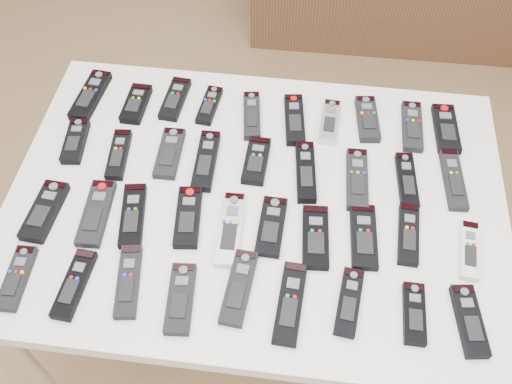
# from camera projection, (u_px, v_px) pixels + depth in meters

# --- Properties ---
(ground) EXTENTS (4.00, 4.00, 0.00)m
(ground) POSITION_uv_depth(u_px,v_px,m) (283.00, 345.00, 2.01)
(ground) COLOR #9B6D4F
(ground) RESTS_ON ground
(table) EXTENTS (1.25, 0.88, 0.78)m
(table) POSITION_uv_depth(u_px,v_px,m) (256.00, 210.00, 1.48)
(table) COLOR white
(table) RESTS_ON ground
(remote_0) EXTENTS (0.07, 0.20, 0.02)m
(remote_0) POSITION_uv_depth(u_px,v_px,m) (90.00, 95.00, 1.63)
(remote_0) COLOR black
(remote_0) RESTS_ON table
(remote_1) EXTENTS (0.06, 0.14, 0.02)m
(remote_1) POSITION_uv_depth(u_px,v_px,m) (136.00, 104.00, 1.61)
(remote_1) COLOR black
(remote_1) RESTS_ON table
(remote_2) EXTENTS (0.06, 0.16, 0.02)m
(remote_2) POSITION_uv_depth(u_px,v_px,m) (175.00, 99.00, 1.63)
(remote_2) COLOR black
(remote_2) RESTS_ON table
(remote_3) EXTENTS (0.06, 0.14, 0.02)m
(remote_3) POSITION_uv_depth(u_px,v_px,m) (209.00, 105.00, 1.61)
(remote_3) COLOR black
(remote_3) RESTS_ON table
(remote_4) EXTENTS (0.07, 0.17, 0.02)m
(remote_4) POSITION_uv_depth(u_px,v_px,m) (252.00, 116.00, 1.59)
(remote_4) COLOR black
(remote_4) RESTS_ON table
(remote_5) EXTENTS (0.07, 0.18, 0.02)m
(remote_5) POSITION_uv_depth(u_px,v_px,m) (294.00, 120.00, 1.58)
(remote_5) COLOR black
(remote_5) RESTS_ON table
(remote_6) EXTENTS (0.06, 0.16, 0.02)m
(remote_6) POSITION_uv_depth(u_px,v_px,m) (330.00, 122.00, 1.57)
(remote_6) COLOR #B7B7BC
(remote_6) RESTS_ON table
(remote_7) EXTENTS (0.07, 0.16, 0.02)m
(remote_7) POSITION_uv_depth(u_px,v_px,m) (367.00, 119.00, 1.58)
(remote_7) COLOR black
(remote_7) RESTS_ON table
(remote_8) EXTENTS (0.05, 0.18, 0.02)m
(remote_8) POSITION_uv_depth(u_px,v_px,m) (412.00, 126.00, 1.57)
(remote_8) COLOR black
(remote_8) RESTS_ON table
(remote_9) EXTENTS (0.07, 0.17, 0.02)m
(remote_9) POSITION_uv_depth(u_px,v_px,m) (446.00, 129.00, 1.56)
(remote_9) COLOR black
(remote_9) RESTS_ON table
(remote_10) EXTENTS (0.07, 0.15, 0.02)m
(remote_10) POSITION_uv_depth(u_px,v_px,m) (75.00, 141.00, 1.53)
(remote_10) COLOR black
(remote_10) RESTS_ON table
(remote_11) EXTENTS (0.06, 0.17, 0.02)m
(remote_11) POSITION_uv_depth(u_px,v_px,m) (119.00, 154.00, 1.50)
(remote_11) COLOR black
(remote_11) RESTS_ON table
(remote_12) EXTENTS (0.06, 0.17, 0.02)m
(remote_12) POSITION_uv_depth(u_px,v_px,m) (170.00, 153.00, 1.51)
(remote_12) COLOR black
(remote_12) RESTS_ON table
(remote_13) EXTENTS (0.06, 0.19, 0.02)m
(remote_13) POSITION_uv_depth(u_px,v_px,m) (206.00, 161.00, 1.49)
(remote_13) COLOR black
(remote_13) RESTS_ON table
(remote_14) EXTENTS (0.06, 0.15, 0.02)m
(remote_14) POSITION_uv_depth(u_px,v_px,m) (256.00, 161.00, 1.49)
(remote_14) COLOR black
(remote_14) RESTS_ON table
(remote_15) EXTENTS (0.07, 0.19, 0.02)m
(remote_15) POSITION_uv_depth(u_px,v_px,m) (306.00, 172.00, 1.47)
(remote_15) COLOR black
(remote_15) RESTS_ON table
(remote_16) EXTENTS (0.06, 0.19, 0.02)m
(remote_16) POSITION_uv_depth(u_px,v_px,m) (357.00, 179.00, 1.45)
(remote_16) COLOR black
(remote_16) RESTS_ON table
(remote_17) EXTENTS (0.06, 0.17, 0.02)m
(remote_17) POSITION_uv_depth(u_px,v_px,m) (407.00, 181.00, 1.45)
(remote_17) COLOR black
(remote_17) RESTS_ON table
(remote_18) EXTENTS (0.06, 0.20, 0.02)m
(remote_18) POSITION_uv_depth(u_px,v_px,m) (453.00, 179.00, 1.46)
(remote_18) COLOR black
(remote_18) RESTS_ON table
(remote_19) EXTENTS (0.07, 0.18, 0.02)m
(remote_19) POSITION_uv_depth(u_px,v_px,m) (45.00, 211.00, 1.39)
(remote_19) COLOR black
(remote_19) RESTS_ON table
(remote_20) EXTENTS (0.07, 0.19, 0.02)m
(remote_20) POSITION_uv_depth(u_px,v_px,m) (96.00, 213.00, 1.39)
(remote_20) COLOR black
(remote_20) RESTS_ON table
(remote_21) EXTENTS (0.08, 0.19, 0.02)m
(remote_21) POSITION_uv_depth(u_px,v_px,m) (133.00, 215.00, 1.39)
(remote_21) COLOR black
(remote_21) RESTS_ON table
(remote_22) EXTENTS (0.08, 0.18, 0.02)m
(remote_22) POSITION_uv_depth(u_px,v_px,m) (188.00, 217.00, 1.38)
(remote_22) COLOR black
(remote_22) RESTS_ON table
(remote_23) EXTENTS (0.06, 0.21, 0.02)m
(remote_23) POSITION_uv_depth(u_px,v_px,m) (230.00, 229.00, 1.37)
(remote_23) COLOR #B7B7BC
(remote_23) RESTS_ON table
(remote_24) EXTENTS (0.06, 0.17, 0.02)m
(remote_24) POSITION_uv_depth(u_px,v_px,m) (271.00, 226.00, 1.37)
(remote_24) COLOR black
(remote_24) RESTS_ON table
(remote_25) EXTENTS (0.07, 0.17, 0.02)m
(remote_25) POSITION_uv_depth(u_px,v_px,m) (315.00, 237.00, 1.35)
(remote_25) COLOR black
(remote_25) RESTS_ON table
(remote_26) EXTENTS (0.07, 0.18, 0.02)m
(remote_26) POSITION_uv_depth(u_px,v_px,m) (364.00, 237.00, 1.35)
(remote_26) COLOR black
(remote_26) RESTS_ON table
(remote_27) EXTENTS (0.06, 0.17, 0.02)m
(remote_27) POSITION_uv_depth(u_px,v_px,m) (408.00, 234.00, 1.36)
(remote_27) COLOR black
(remote_27) RESTS_ON table
(remote_28) EXTENTS (0.06, 0.16, 0.02)m
(remote_28) POSITION_uv_depth(u_px,v_px,m) (469.00, 250.00, 1.33)
(remote_28) COLOR silver
(remote_28) RESTS_ON table
(remote_29) EXTENTS (0.05, 0.16, 0.02)m
(remote_29) POSITION_uv_depth(u_px,v_px,m) (17.00, 278.00, 1.29)
(remote_29) COLOR black
(remote_29) RESTS_ON table
(remote_30) EXTENTS (0.06, 0.17, 0.02)m
(remote_30) POSITION_uv_depth(u_px,v_px,m) (74.00, 284.00, 1.28)
(remote_30) COLOR black
(remote_30) RESTS_ON table
(remote_31) EXTENTS (0.07, 0.18, 0.02)m
(remote_31) POSITION_uv_depth(u_px,v_px,m) (128.00, 281.00, 1.28)
(remote_31) COLOR black
(remote_31) RESTS_ON table
(remote_32) EXTENTS (0.07, 0.17, 0.02)m
(remote_32) POSITION_uv_depth(u_px,v_px,m) (181.00, 298.00, 1.26)
(remote_32) COLOR black
(remote_32) RESTS_ON table
(remote_33) EXTENTS (0.07, 0.19, 0.02)m
(remote_33) POSITION_uv_depth(u_px,v_px,m) (239.00, 287.00, 1.27)
(remote_33) COLOR black
(remote_33) RESTS_ON table
(remote_34) EXTENTS (0.06, 0.20, 0.02)m
(remote_34) POSITION_uv_depth(u_px,v_px,m) (290.00, 303.00, 1.25)
(remote_34) COLOR black
(remote_34) RESTS_ON table
(remote_35) EXTENTS (0.06, 0.16, 0.02)m
(remote_35) POSITION_uv_depth(u_px,v_px,m) (349.00, 302.00, 1.25)
(remote_35) COLOR black
(remote_35) RESTS_ON table
(remote_36) EXTENTS (0.05, 0.14, 0.02)m
(remote_36) POSITION_uv_depth(u_px,v_px,m) (414.00, 314.00, 1.23)
(remote_36) COLOR black
(remote_36) RESTS_ON table
(remote_37) EXTENTS (0.07, 0.17, 0.02)m
(remote_37) POSITION_uv_depth(u_px,v_px,m) (469.00, 321.00, 1.22)
(remote_37) COLOR black
(remote_37) RESTS_ON table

